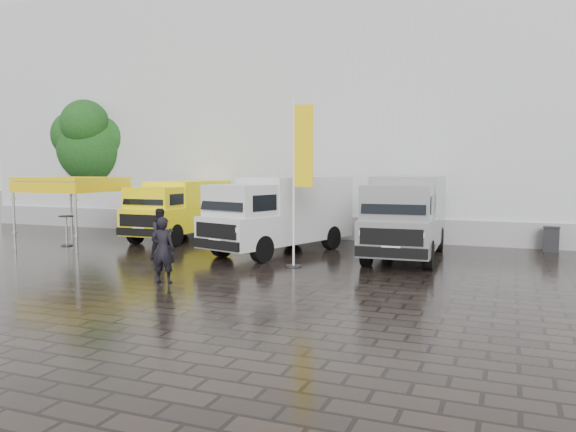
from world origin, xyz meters
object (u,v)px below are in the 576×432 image
object	(u,v)px
flagpole	(299,173)
cocktail_table	(67,231)
person_tent	(162,233)
wheelie_bin	(551,239)
van_white	(280,215)
van_yellow	(179,211)
canopy_tent	(71,182)
van_silver	(406,217)
person_front	(163,250)

from	to	relation	value
flagpole	cocktail_table	xyz separation A→B (m)	(-10.30, 1.07, -2.33)
person_tent	wheelie_bin	bearing A→B (deg)	-32.83
van_white	cocktail_table	size ratio (longest dim) A/B	5.30
van_white	cocktail_table	distance (m)	8.76
van_yellow	flagpole	world-z (taller)	flagpole
van_yellow	canopy_tent	bearing A→B (deg)	-130.78
canopy_tent	van_white	bearing A→B (deg)	10.02
van_white	canopy_tent	xyz separation A→B (m)	(-8.28, -1.46, 1.18)
van_yellow	cocktail_table	bearing A→B (deg)	-133.75
van_silver	wheelie_bin	size ratio (longest dim) A/B	6.84
flagpole	van_white	bearing A→B (deg)	123.78
van_white	wheelie_bin	bearing A→B (deg)	40.61
cocktail_table	flagpole	bearing A→B (deg)	-5.93
flagpole	cocktail_table	distance (m)	10.61
van_yellow	van_white	xyz separation A→B (m)	(5.48, -1.78, 0.12)
flagpole	canopy_tent	bearing A→B (deg)	173.84
van_yellow	van_white	size ratio (longest dim) A/B	0.86
flagpole	van_silver	bearing A→B (deg)	47.55
wheelie_bin	person_front	world-z (taller)	person_front
cocktail_table	person_front	bearing A→B (deg)	-31.29
flagpole	person_front	size ratio (longest dim) A/B	2.92
wheelie_bin	person_front	size ratio (longest dim) A/B	0.53
van_yellow	van_silver	bearing A→B (deg)	-7.26
van_white	van_silver	distance (m)	4.51
cocktail_table	van_yellow	bearing A→B (deg)	46.17
van_yellow	wheelie_bin	size ratio (longest dim) A/B	5.81
van_white	person_front	size ratio (longest dim) A/B	3.56
canopy_tent	wheelie_bin	size ratio (longest dim) A/B	3.39
canopy_tent	person_tent	xyz separation A→B (m)	(5.00, -1.21, -1.70)
cocktail_table	wheelie_bin	distance (m)	18.63
van_white	van_silver	bearing A→B (deg)	23.71
canopy_tent	person_front	bearing A→B (deg)	-32.40
flagpole	cocktail_table	world-z (taller)	flagpole
canopy_tent	van_silver	bearing A→B (deg)	8.74
van_white	wheelie_bin	xyz separation A→B (m)	(9.22, 3.96, -0.91)
cocktail_table	person_tent	size ratio (longest dim) A/B	0.70
van_silver	person_front	distance (m)	8.56
person_tent	flagpole	bearing A→B (deg)	-59.26
van_yellow	wheelie_bin	distance (m)	14.88
van_white	van_silver	world-z (taller)	van_silver
flagpole	wheelie_bin	xyz separation A→B (m)	(7.52, 6.50, -2.46)
van_yellow	canopy_tent	world-z (taller)	canopy_tent
van_yellow	van_silver	size ratio (longest dim) A/B	0.85
van_yellow	canopy_tent	distance (m)	4.48
wheelie_bin	cocktail_table	bearing A→B (deg)	-157.55
van_white	canopy_tent	world-z (taller)	van_white
cocktail_table	canopy_tent	bearing A→B (deg)	1.49
canopy_tent	person_tent	bearing A→B (deg)	-13.61
van_silver	person_tent	xyz separation A→B (m)	(-7.77, -3.17, -0.54)
van_silver	flagpole	size ratio (longest dim) A/B	1.24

